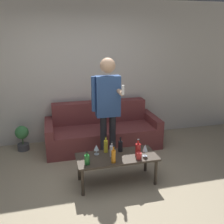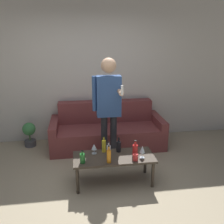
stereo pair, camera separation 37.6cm
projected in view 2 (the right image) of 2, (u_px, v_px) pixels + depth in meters
name	position (u px, v px, depth m)	size (l,w,h in m)	color
ground_plane	(100.00, 198.00, 3.29)	(16.00, 16.00, 0.00)	tan
wall_back	(88.00, 73.00, 4.88)	(8.00, 0.06, 2.70)	silver
couch	(107.00, 131.00, 4.82)	(2.12, 0.87, 0.81)	brown
coffee_table	(114.00, 159.00, 3.55)	(1.15, 0.48, 0.42)	#3D3328
bottle_orange	(109.00, 156.00, 3.34)	(0.06, 0.06, 0.25)	orange
bottle_green	(104.00, 146.00, 3.64)	(0.06, 0.06, 0.25)	yellow
bottle_dark	(119.00, 146.00, 3.65)	(0.07, 0.07, 0.22)	black
bottle_yellow	(82.00, 158.00, 3.33)	(0.07, 0.07, 0.18)	#23752D
bottle_red	(135.00, 151.00, 3.48)	(0.08, 0.08, 0.25)	#B21E1E
bottle_clear	(109.00, 151.00, 3.51)	(0.06, 0.06, 0.22)	silver
wine_glass_near	(142.00, 150.00, 3.46)	(0.07, 0.07, 0.18)	silver
wine_glass_far	(94.00, 147.00, 3.59)	(0.08, 0.08, 0.15)	silver
cup_on_table	(135.00, 157.00, 3.41)	(0.07, 0.07, 0.09)	red
person_standing_front	(108.00, 103.00, 3.86)	(0.44, 0.43, 1.75)	#232328
potted_plant	(29.00, 133.00, 4.76)	(0.24, 0.24, 0.47)	#4C4C51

